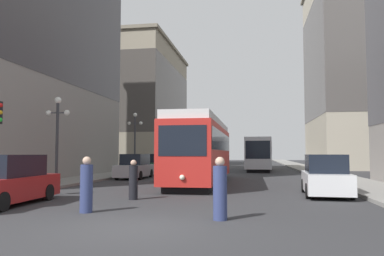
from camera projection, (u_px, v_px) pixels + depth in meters
The scene contains 16 objects.
ground_plane at pixel (137, 228), 9.62m from camera, with size 200.00×200.00×0.00m, color #303033.
sidewalk_left at pixel (166, 167), 50.45m from camera, with size 3.17×120.00×0.15m, color gray.
sidewalk_right at pixel (304, 168), 47.52m from camera, with size 3.17×120.00×0.15m, color gray.
streetcar at pixel (202, 150), 23.68m from camera, with size 2.75×13.54×3.89m.
transit_bus at pixel (260, 153), 41.54m from camera, with size 3.00×11.56×3.45m.
parked_car_left_near at pixel (135, 167), 28.52m from camera, with size 1.90×4.58×1.82m.
parked_car_left_mid at pixel (158, 164), 35.34m from camera, with size 2.10×4.72×1.82m.
parked_car_right_far at pixel (326, 177), 16.84m from camera, with size 2.06×4.37×1.82m.
parked_car_left_far at pixel (7, 182), 13.88m from camera, with size 2.07×4.94×1.82m.
pedestrian_crossing_near at pixel (86, 186), 12.11m from camera, with size 0.40×0.40×1.77m.
pedestrian_crossing_far at pixel (133, 181), 15.48m from camera, with size 0.36×0.36×1.61m.
pedestrian_on_sidewalk at pixel (220, 191), 10.74m from camera, with size 0.40×0.40×1.77m.
lamp_post_left_near at pixel (57, 126), 21.16m from camera, with size 1.41×0.36×4.85m.
lamp_post_left_far at pixel (135, 133), 34.71m from camera, with size 1.41×0.36×5.41m.
building_left_corner at pixel (128, 105), 64.81m from camera, with size 16.38×24.31×19.66m.
building_right_midblock at pixel (377, 65), 49.13m from camera, with size 16.55×18.64×25.75m.
Camera 1 is at (2.98, -9.40, 1.87)m, focal length 35.75 mm.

